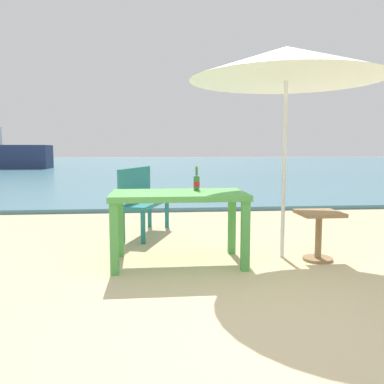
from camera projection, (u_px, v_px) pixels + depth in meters
ground_plane at (274, 320)px, 2.86m from camera, size 120.00×120.00×0.00m
sea_water at (163, 164)px, 32.54m from camera, size 120.00×50.00×0.08m
picnic_table_green at (178, 203)px, 4.22m from camera, size 1.40×0.80×0.76m
beer_bottle_amber at (197, 182)px, 4.36m from camera, size 0.07×0.07×0.26m
patio_umbrella at (287, 64)px, 4.30m from camera, size 2.10×2.10×2.30m
side_table_wood at (319, 228)px, 4.35m from camera, size 0.44×0.44×0.54m
bench_teal_center at (142, 197)px, 5.68m from camera, size 0.72×1.25×0.95m
swimmer_person at (136, 188)px, 10.01m from camera, size 0.34×0.34×0.41m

